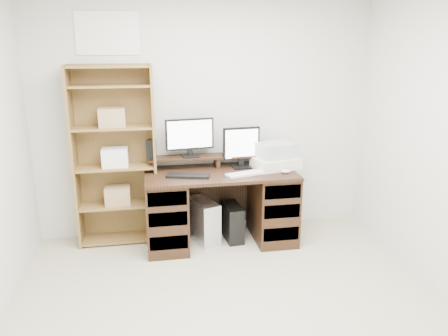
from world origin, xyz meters
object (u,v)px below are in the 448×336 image
object	(u,v)px
desk	(220,206)
monitor_small	(241,146)
bookshelf	(115,155)
monitor_wide	(190,136)
printer	(276,163)
tower_black	(232,222)
tower_silver	(203,221)

from	to	relation	value
desk	monitor_small	world-z (taller)	monitor_small
desk	bookshelf	xyz separation A→B (m)	(-1.03, 0.21, 0.53)
monitor_wide	bookshelf	world-z (taller)	bookshelf
printer	tower_black	distance (m)	0.77
monitor_wide	tower_black	xyz separation A→B (m)	(0.41, -0.18, -0.90)
desk	monitor_wide	world-z (taller)	monitor_wide
monitor_wide	tower_black	size ratio (longest dim) A/B	1.27
monitor_wide	tower_black	world-z (taller)	monitor_wide
desk	tower_black	size ratio (longest dim) A/B	3.87
monitor_wide	bookshelf	size ratio (longest dim) A/B	0.27
tower_silver	monitor_small	bearing A→B (deg)	-8.80
tower_black	desk	bearing A→B (deg)	-173.82
tower_black	bookshelf	xyz separation A→B (m)	(-1.16, 0.19, 0.73)
desk	printer	xyz separation A→B (m)	(0.59, 0.05, 0.42)
printer	monitor_small	bearing A→B (deg)	153.00
monitor_wide	printer	size ratio (longest dim) A/B	1.12
monitor_wide	tower_black	bearing A→B (deg)	-30.15
desk	monitor_small	distance (m)	0.65
monitor_small	tower_silver	bearing A→B (deg)	-174.10
printer	tower_black	xyz separation A→B (m)	(-0.46, -0.02, -0.62)
monitor_wide	monitor_small	size ratio (longest dim) A/B	1.17
desk	tower_black	xyz separation A→B (m)	(0.13, 0.03, -0.20)
tower_black	monitor_small	bearing A→B (deg)	37.50
desk	tower_black	world-z (taller)	desk
printer	bookshelf	xyz separation A→B (m)	(-1.61, 0.17, 0.11)
desk	bookshelf	size ratio (longest dim) A/B	0.83
monitor_small	desk	bearing A→B (deg)	-157.39
monitor_small	printer	xyz separation A→B (m)	(0.35, -0.08, -0.17)
monitor_wide	bookshelf	xyz separation A→B (m)	(-0.75, 0.01, -0.17)
tower_black	monitor_wide	bearing A→B (deg)	152.16
monitor_wide	tower_silver	size ratio (longest dim) A/B	1.14
monitor_wide	printer	world-z (taller)	monitor_wide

